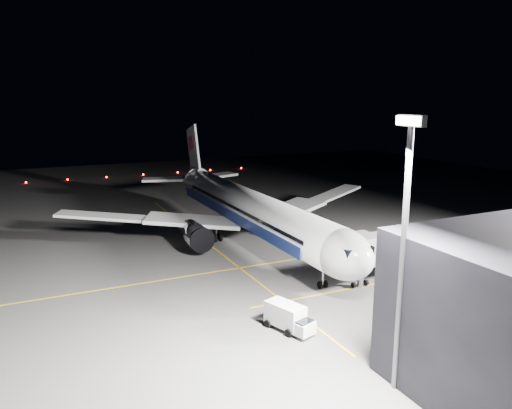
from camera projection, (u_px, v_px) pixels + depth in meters
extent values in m
plane|color=#4C4C4F|center=(250.00, 242.00, 76.24)|extent=(200.00, 200.00, 0.00)
cube|color=gold|center=(280.00, 262.00, 67.40)|extent=(0.25, 80.00, 0.01)
cube|color=gold|center=(213.00, 247.00, 73.74)|extent=(70.00, 0.25, 0.01)
cube|color=gold|center=(398.00, 279.00, 60.96)|extent=(0.25, 40.00, 0.01)
cylinder|color=silver|center=(250.00, 209.00, 75.10)|extent=(48.00, 5.60, 5.60)
ellipsoid|color=silver|center=(341.00, 253.00, 53.90)|extent=(8.96, 5.60, 5.60)
cube|color=black|center=(355.00, 250.00, 51.65)|extent=(2.20, 3.40, 0.90)
cone|color=silver|center=(191.00, 179.00, 100.22)|extent=(9.00, 5.49, 5.49)
cube|color=navy|center=(263.00, 211.00, 77.34)|extent=(42.24, 0.25, 1.50)
cube|color=navy|center=(230.00, 215.00, 75.02)|extent=(42.24, 0.25, 1.50)
cube|color=silver|center=(288.00, 210.00, 80.98)|extent=(11.36, 15.23, 1.53)
cube|color=silver|center=(194.00, 221.00, 74.32)|extent=(11.36, 15.23, 1.53)
cube|color=silver|center=(335.00, 193.00, 90.42)|extent=(8.57, 13.22, 1.31)
cube|color=silver|center=(102.00, 216.00, 73.34)|extent=(8.57, 13.22, 1.31)
cube|color=silver|center=(216.00, 176.00, 101.88)|extent=(6.20, 9.67, 0.45)
cube|color=silver|center=(166.00, 179.00, 97.54)|extent=(6.20, 9.67, 0.45)
cube|color=white|center=(194.00, 150.00, 96.92)|extent=(7.53, 0.40, 10.28)
cube|color=#E94F7D|center=(192.00, 143.00, 97.33)|extent=(3.22, 0.55, 3.22)
cylinder|color=#B7B7BF|center=(305.00, 222.00, 78.38)|extent=(5.60, 3.40, 3.40)
cylinder|color=#B7B7BF|center=(196.00, 235.00, 70.88)|extent=(5.60, 3.40, 3.40)
cylinder|color=#9999A0|center=(323.00, 278.00, 57.86)|extent=(0.26, 0.26, 2.50)
cylinder|color=black|center=(323.00, 284.00, 58.03)|extent=(0.90, 0.70, 0.90)
cylinder|color=#9999A0|center=(266.00, 227.00, 80.41)|extent=(0.26, 0.26, 2.50)
cylinder|color=#9999A0|center=(216.00, 233.00, 76.83)|extent=(0.26, 0.26, 2.50)
cylinder|color=black|center=(266.00, 231.00, 80.56)|extent=(1.10, 1.60, 1.10)
cylinder|color=black|center=(216.00, 237.00, 76.98)|extent=(1.10, 1.60, 1.10)
cube|color=#B2B2B7|center=(462.00, 233.00, 64.17)|extent=(3.00, 33.90, 2.80)
cube|color=#B2B2B7|center=(362.00, 249.00, 57.56)|extent=(3.60, 3.20, 3.40)
cylinder|color=#9999A0|center=(360.00, 274.00, 58.22)|extent=(0.70, 0.70, 3.10)
cylinder|color=black|center=(354.00, 285.00, 58.10)|extent=(0.70, 0.30, 0.70)
cylinder|color=black|center=(366.00, 283.00, 58.85)|extent=(0.70, 0.30, 0.70)
cylinder|color=#59595E|center=(402.00, 264.00, 36.25)|extent=(0.44, 0.44, 20.00)
cube|color=#59595E|center=(412.00, 121.00, 34.05)|extent=(2.40, 0.50, 0.80)
cube|color=white|center=(408.00, 121.00, 33.90)|extent=(2.20, 0.15, 0.60)
sphere|color=#FF140A|center=(26.00, 182.00, 127.31)|extent=(0.44, 0.44, 0.44)
sphere|color=#FF140A|center=(68.00, 180.00, 131.47)|extent=(0.44, 0.44, 0.44)
sphere|color=#FF140A|center=(107.00, 177.00, 135.64)|extent=(0.44, 0.44, 0.44)
sphere|color=#FF140A|center=(143.00, 175.00, 139.80)|extent=(0.44, 0.44, 0.44)
sphere|color=#FF140A|center=(178.00, 172.00, 143.97)|extent=(0.44, 0.44, 0.44)
sphere|color=#FF140A|center=(210.00, 170.00, 148.13)|extent=(0.44, 0.44, 0.44)
sphere|color=#FF140A|center=(241.00, 168.00, 152.30)|extent=(0.44, 0.44, 0.44)
cube|color=silver|center=(285.00, 314.00, 47.68)|extent=(4.31, 3.09, 2.14)
cube|color=silver|center=(304.00, 328.00, 46.16)|extent=(2.07, 2.25, 1.17)
cube|color=black|center=(304.00, 323.00, 46.05)|extent=(1.64, 1.94, 0.49)
cylinder|color=black|center=(303.00, 326.00, 47.65)|extent=(0.82, 0.48, 0.78)
cylinder|color=black|center=(288.00, 333.00, 46.26)|extent=(0.82, 0.48, 0.78)
cylinder|color=black|center=(282.00, 317.00, 49.57)|extent=(0.82, 0.48, 0.78)
cylinder|color=black|center=(267.00, 324.00, 48.18)|extent=(0.82, 0.48, 0.78)
cube|color=black|center=(330.00, 228.00, 81.46)|extent=(2.98, 2.33, 1.20)
cube|color=black|center=(330.00, 223.00, 81.29)|extent=(1.36, 1.36, 0.65)
sphere|color=#FFF2CC|center=(324.00, 228.00, 81.29)|extent=(0.28, 0.28, 0.28)
sphere|color=#FFF2CC|center=(329.00, 229.00, 80.51)|extent=(0.28, 0.28, 0.28)
cylinder|color=black|center=(338.00, 231.00, 81.46)|extent=(0.70, 0.42, 0.65)
cylinder|color=black|center=(331.00, 233.00, 80.24)|extent=(0.70, 0.42, 0.65)
cylinder|color=black|center=(329.00, 228.00, 82.88)|extent=(0.70, 0.42, 0.65)
cylinder|color=black|center=(322.00, 230.00, 81.67)|extent=(0.70, 0.42, 0.65)
cone|color=#DC5209|center=(277.00, 240.00, 76.72)|extent=(0.36, 0.36, 0.54)
cone|color=#DC5209|center=(289.00, 246.00, 73.24)|extent=(0.44, 0.44, 0.66)
cone|color=#DC5209|center=(292.00, 239.00, 76.57)|extent=(0.43, 0.43, 0.64)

